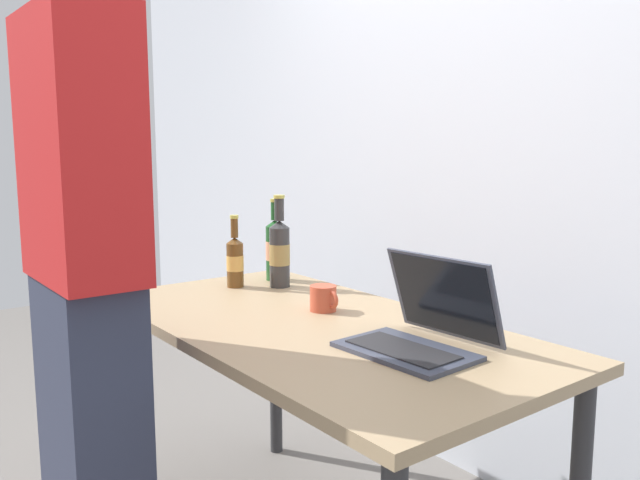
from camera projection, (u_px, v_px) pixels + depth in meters
The scene contains 8 objects.
desk at pixel (312, 349), 1.91m from camera, with size 1.49×0.77×0.77m.
laptop at pixel (422, 327), 1.64m from camera, with size 0.35×0.31×0.24m.
beer_bottle_dark at pixel (235, 260), 2.36m from camera, with size 0.06×0.06×0.27m.
beer_bottle_brown at pixel (280, 251), 2.36m from camera, with size 0.08×0.08×0.34m.
beer_bottle_green at pixel (275, 248), 2.48m from camera, with size 0.07×0.07×0.32m.
person_figure at pixel (86, 287), 1.60m from camera, with size 0.40×0.27×1.83m.
coffee_mug at pixel (324, 298), 2.02m from camera, with size 0.11×0.08×0.08m.
back_wall at pixel (503, 143), 2.35m from camera, with size 6.00×0.10×2.60m, color silver.
Camera 1 is at (1.48, -1.10, 1.29)m, focal length 36.12 mm.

